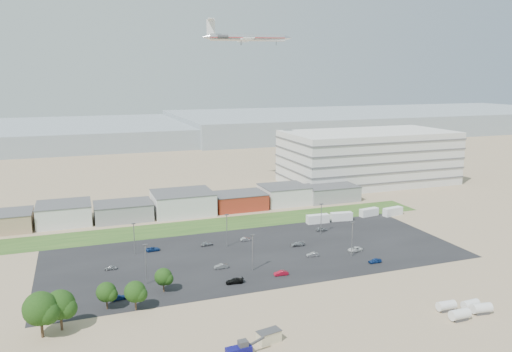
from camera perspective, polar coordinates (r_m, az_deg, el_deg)
name	(u,v)px	position (r m, az deg, el deg)	size (l,w,h in m)	color
ground	(265,282)	(128.51, 1.04, -12.02)	(700.00, 700.00, 0.00)	#937D5D
parking_lot	(256,254)	(147.53, 0.05, -8.86)	(120.00, 50.00, 0.01)	black
grass_strip	(211,225)	(175.10, -5.12, -5.61)	(160.00, 16.00, 0.02)	#274B1C
hills_backdrop	(177,131)	(435.46, -9.04, 5.08)	(700.00, 200.00, 9.00)	gray
building_row	(153,205)	(188.75, -11.64, -3.30)	(170.00, 20.00, 8.00)	silver
parking_garage	(368,157)	(247.17, 12.69, 2.12)	(80.00, 40.00, 25.00)	silver
portable_shed	(269,336)	(102.02, 1.49, -17.85)	(4.76, 2.47, 2.40)	beige
telehandler	(239,350)	(97.08, -1.98, -19.22)	(7.68, 2.56, 3.20)	#0C0B58
storage_tank_nw	(446,306)	(121.19, 20.92, -13.66)	(4.16, 2.08, 2.50)	silver
storage_tank_ne	(470,304)	(123.93, 23.30, -13.31)	(3.97, 1.98, 2.38)	silver
storage_tank_sw	(460,314)	(118.05, 22.26, -14.42)	(4.40, 2.20, 2.64)	silver
storage_tank_se	(482,308)	(122.79, 24.38, -13.58)	(4.32, 2.16, 2.59)	silver
box_trailer_a	(318,219)	(177.83, 7.07, -4.88)	(8.07, 2.52, 3.03)	silver
box_trailer_b	(341,216)	(182.19, 9.73, -4.58)	(7.85, 2.45, 2.94)	silver
box_trailer_c	(369,212)	(190.04, 12.79, -4.05)	(7.53, 2.35, 2.82)	silver
box_trailer_d	(393,211)	(192.86, 15.37, -3.93)	(7.97, 2.49, 2.99)	silver
tree_far_left	(40,312)	(110.12, -23.41, -14.09)	(7.19, 7.19, 10.79)	black
tree_left	(60,308)	(111.74, -21.47, -13.84)	(6.50, 6.50, 9.75)	black
tree_mid	(106,294)	(118.20, -16.74, -12.80)	(4.75, 4.75, 7.13)	black
tree_right	(135,294)	(116.00, -13.65, -12.96)	(5.11, 5.11, 7.66)	black
tree_near	(163,279)	(123.79, -10.54, -11.46)	(4.51, 4.51, 6.76)	black
lightpole_front_l	(146,264)	(128.35, -12.47, -9.83)	(1.22, 0.51, 10.35)	slate
lightpole_front_m	(253,253)	(133.84, -0.40, -8.74)	(1.17, 0.49, 9.98)	slate
lightpole_front_r	(352,240)	(146.16, 10.92, -7.14)	(1.21, 0.50, 10.25)	slate
lightpole_back_l	(134,239)	(149.49, -13.74, -7.01)	(1.11, 0.46, 9.43)	slate
lightpole_back_m	(227,231)	(152.03, -3.35, -6.24)	(1.19, 0.50, 10.14)	slate
lightpole_back_r	(321,219)	(165.39, 7.45, -4.86)	(1.19, 0.50, 10.14)	slate
airliner	(248,37)	(229.82, -0.98, 15.56)	(40.73, 27.77, 12.04)	silver
parked_car_0	(355,249)	(151.97, 11.24, -8.22)	(2.09, 4.54, 1.26)	silver
parked_car_1	(313,255)	(145.95, 6.48, -8.91)	(1.27, 3.63, 1.20)	#A5A5AA
parked_car_2	(375,261)	(144.25, 13.43, -9.39)	(1.51, 3.75, 1.28)	navy
parked_car_3	(235,281)	(127.57, -2.46, -11.89)	(1.82, 4.48, 1.30)	black
parked_car_4	(221,266)	(136.94, -4.00, -10.24)	(1.34, 3.84, 1.26)	#595B5E
parked_car_5	(111,268)	(141.28, -16.29, -10.04)	(1.28, 3.18, 1.08)	#A5A5AA
parked_car_6	(207,244)	(154.63, -5.64, -7.72)	(1.62, 3.98, 1.15)	#A5A5AA
parked_car_8	(321,229)	(169.34, 7.49, -6.03)	(1.55, 3.86, 1.31)	#A5A5AA
parked_car_9	(153,249)	(152.50, -11.70, -8.19)	(1.92, 4.17, 1.16)	navy
parked_car_10	(119,297)	(123.25, -15.40, -13.22)	(1.59, 3.92, 1.14)	navy
parked_car_11	(246,239)	(158.11, -1.17, -7.23)	(1.22, 3.51, 1.16)	#A5A5AA
parked_car_12	(297,244)	(154.12, 4.74, -7.75)	(1.77, 4.36, 1.27)	#A5A5AA
parked_car_13	(281,273)	(132.33, 2.88, -11.02)	(1.32, 3.77, 1.24)	maroon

